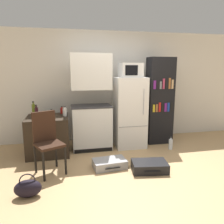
% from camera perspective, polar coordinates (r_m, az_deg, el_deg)
% --- Properties ---
extents(ground_plane, '(24.00, 24.00, 0.00)m').
position_cam_1_polar(ground_plane, '(3.78, 7.27, -15.58)').
color(ground_plane, tan).
extents(wall_back, '(6.40, 0.10, 2.56)m').
position_cam_1_polar(wall_back, '(5.37, 2.59, 6.73)').
color(wall_back, silver).
rests_on(wall_back, ground_plane).
extents(side_table, '(0.81, 0.76, 0.77)m').
position_cam_1_polar(side_table, '(4.61, -16.32, -5.86)').
color(side_table, '#2D2319').
rests_on(side_table, ground_plane).
extents(kitchen_hutch, '(0.84, 0.53, 2.00)m').
position_cam_1_polar(kitchen_hutch, '(4.61, -5.43, 1.60)').
color(kitchen_hutch, silver).
rests_on(kitchen_hutch, ground_plane).
extents(refrigerator, '(0.65, 0.59, 1.52)m').
position_cam_1_polar(refrigerator, '(4.79, 4.66, -0.12)').
color(refrigerator, white).
rests_on(refrigerator, ground_plane).
extents(microwave, '(0.45, 0.43, 0.30)m').
position_cam_1_polar(microwave, '(4.69, 4.84, 10.83)').
color(microwave, silver).
rests_on(microwave, refrigerator).
extents(bookshelf, '(0.58, 0.36, 1.95)m').
position_cam_1_polar(bookshelf, '(5.11, 12.31, 2.82)').
color(bookshelf, black).
rests_on(bookshelf, ground_plane).
extents(bottle_ketchup_red, '(0.07, 0.07, 0.15)m').
position_cam_1_polar(bottle_ketchup_red, '(4.77, -12.92, 0.40)').
color(bottle_ketchup_red, '#AD1914').
rests_on(bottle_ketchup_red, side_table).
extents(bottle_milk_white, '(0.08, 0.08, 0.20)m').
position_cam_1_polar(bottle_milk_white, '(4.48, -12.23, 0.03)').
color(bottle_milk_white, white).
rests_on(bottle_milk_white, side_table).
extents(bottle_clear_short, '(0.06, 0.06, 0.16)m').
position_cam_1_polar(bottle_clear_short, '(4.43, -15.48, -0.47)').
color(bottle_clear_short, silver).
rests_on(bottle_clear_short, side_table).
extents(bottle_olive_oil, '(0.07, 0.07, 0.29)m').
position_cam_1_polar(bottle_olive_oil, '(4.73, -19.79, 0.65)').
color(bottle_olive_oil, '#566619').
rests_on(bottle_olive_oil, side_table).
extents(bottle_wine_dark, '(0.07, 0.07, 0.25)m').
position_cam_1_polar(bottle_wine_dark, '(4.47, -19.11, -0.06)').
color(bottle_wine_dark, black).
rests_on(bottle_wine_dark, side_table).
extents(chair, '(0.54, 0.54, 1.02)m').
position_cam_1_polar(chair, '(3.75, -16.68, -6.30)').
color(chair, black).
rests_on(chair, ground_plane).
extents(suitcase_large_flat, '(0.59, 0.41, 0.15)m').
position_cam_1_polar(suitcase_large_flat, '(3.92, -0.64, -13.32)').
color(suitcase_large_flat, '#99999E').
rests_on(suitcase_large_flat, ground_plane).
extents(suitcase_small_flat, '(0.63, 0.47, 0.16)m').
position_cam_1_polar(suitcase_small_flat, '(3.86, 9.78, -13.80)').
color(suitcase_small_flat, black).
rests_on(suitcase_small_flat, ground_plane).
extents(handbag, '(0.36, 0.20, 0.33)m').
position_cam_1_polar(handbag, '(3.31, -21.11, -18.07)').
color(handbag, black).
rests_on(handbag, ground_plane).
extents(water_bottle_front, '(0.08, 0.08, 0.28)m').
position_cam_1_polar(water_bottle_front, '(4.89, 15.08, -8.05)').
color(water_bottle_front, silver).
rests_on(water_bottle_front, ground_plane).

